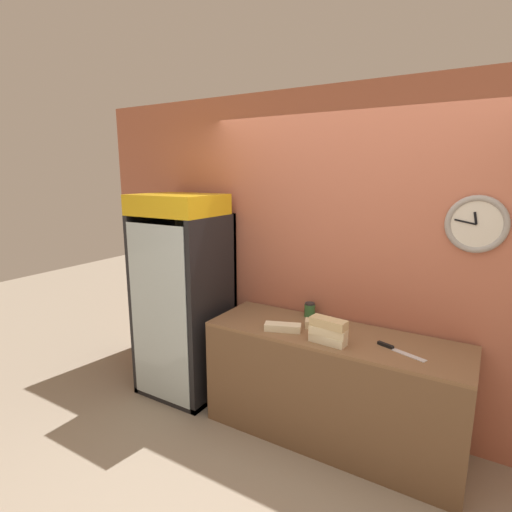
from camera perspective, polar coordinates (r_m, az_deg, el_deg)
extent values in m
cube|color=#B7664C|center=(3.28, 13.52, -0.70)|extent=(5.20, 0.06, 2.70)
torus|color=gray|center=(3.04, 28.95, 3.99)|extent=(0.39, 0.04, 0.39)
cylinder|color=silver|center=(3.04, 28.95, 3.99)|extent=(0.32, 0.01, 0.32)
cube|color=black|center=(3.02, 28.87, 4.75)|extent=(0.03, 0.01, 0.08)
cube|color=black|center=(3.03, 27.71, 4.33)|extent=(0.14, 0.01, 0.04)
cube|color=brown|center=(3.29, 10.68, -17.98)|extent=(1.93, 0.63, 0.84)
cube|color=brown|center=(3.10, 10.99, -11.03)|extent=(1.93, 0.63, 0.02)
cube|color=black|center=(4.01, -7.34, -5.71)|extent=(0.74, 0.04, 1.68)
cube|color=black|center=(4.02, -13.98, -5.97)|extent=(0.05, 0.66, 1.68)
cube|color=black|center=(3.58, -6.04, -7.86)|extent=(0.05, 0.66, 1.68)
cube|color=black|center=(4.12, -9.81, -17.68)|extent=(0.74, 0.66, 0.05)
cube|color=white|center=(3.99, -7.58, -5.81)|extent=(0.64, 0.02, 1.58)
cube|color=silver|center=(3.56, -13.82, -8.28)|extent=(0.64, 0.01, 1.58)
cube|color=gold|center=(3.58, -11.14, 7.23)|extent=(0.74, 0.59, 0.18)
cube|color=silver|center=(3.91, -10.24, -12.03)|extent=(0.62, 0.54, 0.01)
cube|color=silver|center=(3.77, -10.45, -6.81)|extent=(0.62, 0.54, 0.01)
cube|color=silver|center=(3.67, -10.67, -1.26)|extent=(0.62, 0.54, 0.01)
cylinder|color=navy|center=(3.68, -14.48, -6.10)|extent=(0.06, 0.06, 0.15)
cylinder|color=navy|center=(3.65, -14.57, -4.46)|extent=(0.03, 0.03, 0.07)
cylinder|color=#5B2D19|center=(3.48, -12.78, -0.88)|extent=(0.08, 0.08, 0.13)
cylinder|color=#5B2D19|center=(3.46, -12.84, 0.61)|extent=(0.03, 0.03, 0.06)
cylinder|color=#5B2D19|center=(3.76, -15.53, -5.77)|extent=(0.08, 0.08, 0.16)
cylinder|color=#5B2D19|center=(3.73, -15.62, -4.11)|extent=(0.03, 0.03, 0.07)
cylinder|color=orange|center=(3.62, -15.31, -0.54)|extent=(0.06, 0.06, 0.13)
cylinder|color=orange|center=(3.61, -15.38, 0.85)|extent=(0.02, 0.02, 0.05)
cylinder|color=#2D6B38|center=(3.60, -13.11, -6.45)|extent=(0.06, 0.06, 0.15)
cylinder|color=#2D6B38|center=(3.57, -13.19, -4.77)|extent=(0.03, 0.03, 0.07)
cylinder|color=orange|center=(3.60, -10.37, -12.95)|extent=(0.06, 0.06, 0.13)
cylinder|color=orange|center=(3.57, -10.42, -11.62)|extent=(0.02, 0.02, 0.05)
cylinder|color=#B2BCCC|center=(3.37, -11.01, -1.09)|extent=(0.06, 0.06, 0.14)
cylinder|color=#B2BCCC|center=(3.35, -11.08, 0.61)|extent=(0.02, 0.02, 0.06)
cylinder|color=gold|center=(3.87, -15.00, -11.03)|extent=(0.08, 0.08, 0.17)
cylinder|color=gold|center=(3.83, -15.10, -9.34)|extent=(0.03, 0.03, 0.07)
cylinder|color=#5B2D19|center=(3.44, -9.84, -7.39)|extent=(0.07, 0.07, 0.13)
cylinder|color=#5B2D19|center=(3.41, -9.89, -5.90)|extent=(0.03, 0.03, 0.06)
cube|color=beige|center=(2.92, 10.24, -11.60)|extent=(0.27, 0.12, 0.06)
cube|color=beige|center=(2.89, 10.28, -10.50)|extent=(0.26, 0.11, 0.06)
cube|color=tan|center=(2.87, 10.33, -9.38)|extent=(0.27, 0.13, 0.06)
cube|color=beige|center=(3.09, 3.84, -10.12)|extent=(0.29, 0.18, 0.05)
cube|color=beige|center=(3.18, 9.30, -9.56)|extent=(0.27, 0.19, 0.06)
cube|color=silver|center=(2.89, 21.00, -13.08)|extent=(0.23, 0.12, 0.00)
cube|color=black|center=(2.97, 18.02, -12.00)|extent=(0.12, 0.07, 0.02)
cylinder|color=#336B38|center=(3.39, 7.69, -7.72)|extent=(0.09, 0.09, 0.11)
cylinder|color=#262628|center=(3.37, 7.71, -6.76)|extent=(0.08, 0.08, 0.01)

